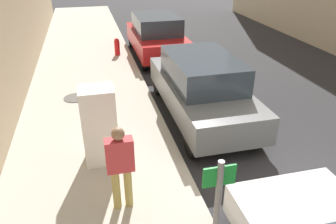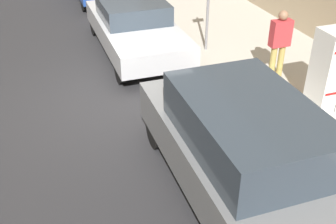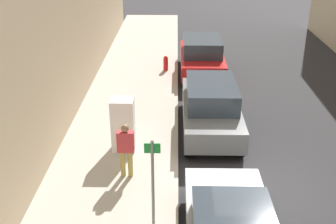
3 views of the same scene
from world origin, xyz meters
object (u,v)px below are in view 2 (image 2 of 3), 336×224
at_px(street_sign_post, 208,2).
at_px(pedestrian_walking_far, 280,41).
at_px(discarded_refrigerator, 332,71).
at_px(parked_sedan_silver, 135,26).
at_px(parked_suv_gray, 245,152).

distance_m(street_sign_post, pedestrian_walking_far, 2.28).
height_order(discarded_refrigerator, parked_sedan_silver, discarded_refrigerator).
bearing_deg(pedestrian_walking_far, parked_suv_gray, 179.70).
bearing_deg(parked_sedan_silver, parked_suv_gray, 90.00).
bearing_deg(street_sign_post, discarded_refrigerator, 107.15).
xyz_separation_m(pedestrian_walking_far, parked_suv_gray, (2.57, 3.23, -0.19)).
bearing_deg(street_sign_post, parked_suv_gray, 72.12).
relative_size(street_sign_post, pedestrian_walking_far, 1.41).
bearing_deg(parked_suv_gray, pedestrian_walking_far, -128.45).
height_order(parked_sedan_silver, parked_suv_gray, parked_suv_gray).
xyz_separation_m(street_sign_post, pedestrian_walking_far, (-0.86, 2.08, -0.36)).
bearing_deg(street_sign_post, parked_sedan_silver, -27.22).
height_order(discarded_refrigerator, pedestrian_walking_far, discarded_refrigerator).
bearing_deg(pedestrian_walking_far, parked_sedan_silver, 79.13).
bearing_deg(parked_suv_gray, parked_sedan_silver, -90.00).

